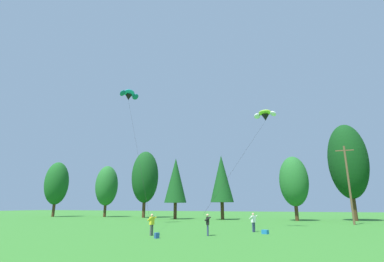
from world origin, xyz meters
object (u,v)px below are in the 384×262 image
object	(u,v)px
kite_flyer_mid	(208,223)
backpack	(157,236)
parafoil_kite_mid_lime_white	(265,115)
utility_pole	(349,182)
kite_flyer_far	(253,221)
picnic_cooler	(265,232)
kite_flyer_near	(152,223)
parafoil_kite_high_teal	(129,95)

from	to	relation	value
kite_flyer_mid	backpack	bearing A→B (deg)	-134.57
parafoil_kite_mid_lime_white	backpack	xyz separation A→B (m)	(-7.28, -12.14, -12.19)
utility_pole	kite_flyer_far	bearing A→B (deg)	-125.69
kite_flyer_far	picnic_cooler	distance (m)	2.10
utility_pole	kite_flyer_mid	world-z (taller)	utility_pole
kite_flyer_near	backpack	size ratio (longest dim) A/B	4.23
picnic_cooler	kite_flyer_near	bearing A→B (deg)	53.80
kite_flyer_near	parafoil_kite_mid_lime_white	world-z (taller)	parafoil_kite_mid_lime_white
kite_flyer_far	parafoil_kite_mid_lime_white	bearing A→B (deg)	73.96
parafoil_kite_high_teal	backpack	size ratio (longest dim) A/B	40.92
kite_flyer_far	parafoil_kite_high_teal	world-z (taller)	parafoil_kite_high_teal
parafoil_kite_high_teal	kite_flyer_near	bearing A→B (deg)	-46.83
kite_flyer_far	kite_flyer_mid	bearing A→B (deg)	-122.94
kite_flyer_near	picnic_cooler	size ratio (longest dim) A/B	3.25
kite_flyer_far	parafoil_kite_high_teal	distance (m)	23.69
kite_flyer_mid	utility_pole	bearing A→B (deg)	54.96
kite_flyer_near	backpack	bearing A→B (deg)	-51.48
parafoil_kite_mid_lime_white	picnic_cooler	bearing A→B (deg)	-91.15
utility_pole	kite_flyer_far	size ratio (longest dim) A/B	5.94
kite_flyer_mid	picnic_cooler	xyz separation A→B (m)	(4.15, 3.07, -0.83)
utility_pole	kite_flyer_near	size ratio (longest dim) A/B	5.94
utility_pole	kite_flyer_far	distance (m)	18.29
utility_pole	backpack	distance (m)	27.96
kite_flyer_far	parafoil_kite_high_teal	xyz separation A→B (m)	(-16.81, 4.13, 16.18)
kite_flyer_mid	parafoil_kite_mid_lime_white	size ratio (longest dim) A/B	0.15
parafoil_kite_mid_lime_white	picnic_cooler	distance (m)	13.62
kite_flyer_near	kite_flyer_mid	world-z (taller)	same
parafoil_kite_high_teal	kite_flyer_far	bearing A→B (deg)	-13.82
backpack	parafoil_kite_high_teal	bearing A→B (deg)	72.79
kite_flyer_far	backpack	xyz separation A→B (m)	(-5.99, -7.65, -0.80)
backpack	parafoil_kite_mid_lime_white	bearing A→B (deg)	-0.71
utility_pole	kite_flyer_near	distance (m)	27.36
kite_flyer_mid	backpack	xyz separation A→B (m)	(-3.00, -3.05, -0.80)
kite_flyer_mid	kite_flyer_near	bearing A→B (deg)	-161.96
kite_flyer_near	kite_flyer_far	xyz separation A→B (m)	(7.29, 6.01, 0.00)
kite_flyer_mid	picnic_cooler	bearing A→B (deg)	36.50
backpack	picnic_cooler	world-z (taller)	backpack
utility_pole	picnic_cooler	bearing A→B (deg)	-119.95
picnic_cooler	parafoil_kite_high_teal	bearing A→B (deg)	8.44
utility_pole	backpack	bearing A→B (deg)	-126.52
parafoil_kite_high_teal	picnic_cooler	distance (m)	25.38
kite_flyer_mid	picnic_cooler	world-z (taller)	kite_flyer_mid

